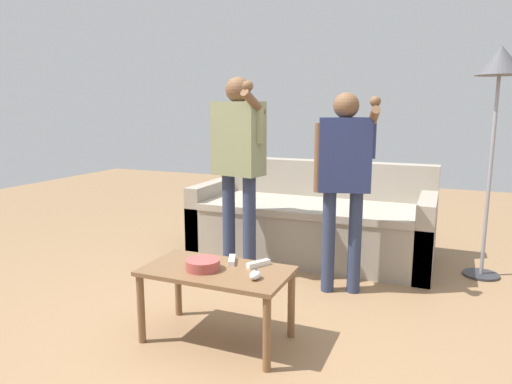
% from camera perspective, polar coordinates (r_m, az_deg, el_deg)
% --- Properties ---
extents(ground_plane, '(12.00, 12.00, 0.00)m').
position_cam_1_polar(ground_plane, '(2.96, 0.07, -16.89)').
color(ground_plane, '#93704C').
extents(couch, '(2.15, 0.93, 0.85)m').
position_cam_1_polar(couch, '(4.33, 6.94, -3.77)').
color(couch, '#9E9384').
rests_on(couch, ground).
extents(coffee_table, '(0.85, 0.46, 0.44)m').
position_cam_1_polar(coffee_table, '(2.73, -4.90, -10.78)').
color(coffee_table, brown).
rests_on(coffee_table, ground).
extents(snack_bowl, '(0.20, 0.20, 0.06)m').
position_cam_1_polar(snack_bowl, '(2.70, -6.59, -8.90)').
color(snack_bowl, '#B24C47').
rests_on(snack_bowl, coffee_table).
extents(game_remote_nunchuk, '(0.06, 0.09, 0.05)m').
position_cam_1_polar(game_remote_nunchuk, '(2.54, -0.10, -10.23)').
color(game_remote_nunchuk, white).
rests_on(game_remote_nunchuk, coffee_table).
extents(floor_lamp, '(0.36, 0.36, 1.82)m').
position_cam_1_polar(floor_lamp, '(4.05, 27.86, 12.49)').
color(floor_lamp, '#2D2D33').
rests_on(floor_lamp, ground).
extents(player_right, '(0.46, 0.29, 1.46)m').
position_cam_1_polar(player_right, '(3.36, 10.85, 2.74)').
color(player_right, '#2D3856').
rests_on(player_right, ground).
extents(player_left, '(0.47, 0.39, 1.59)m').
position_cam_1_polar(player_left, '(3.64, -2.20, 4.78)').
color(player_left, '#2D3856').
rests_on(player_left, ground).
extents(game_remote_wand_near, '(0.11, 0.15, 0.03)m').
position_cam_1_polar(game_remote_wand_near, '(2.74, 0.29, -8.86)').
color(game_remote_wand_near, white).
rests_on(game_remote_wand_near, coffee_table).
extents(game_remote_wand_far, '(0.09, 0.15, 0.03)m').
position_cam_1_polar(game_remote_wand_far, '(2.81, -3.01, -8.41)').
color(game_remote_wand_far, white).
rests_on(game_remote_wand_far, coffee_table).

